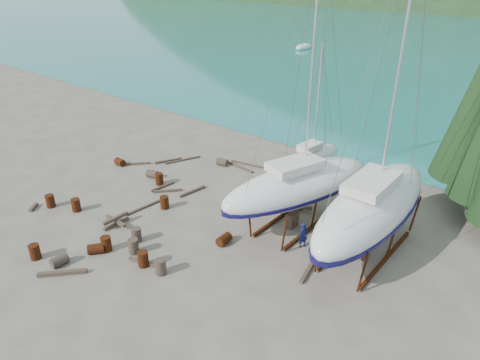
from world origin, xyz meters
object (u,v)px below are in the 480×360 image
Objects in this scene: worker at (303,235)px; small_sailboat_shore at (311,158)px; large_sailboat_far at (373,205)px; large_sailboat_near at (299,184)px.

small_sailboat_shore is at bearing 56.60° from worker.
large_sailboat_far is at bearing -33.11° from small_sailboat_shore.
small_sailboat_shore is (-2.78, 6.20, -1.09)m from large_sailboat_near.
large_sailboat_near is 10.95× the size of worker.
worker is (1.68, -1.91, -1.96)m from large_sailboat_near.
small_sailboat_shore is 9.30m from worker.
worker is at bearing -54.29° from small_sailboat_shore.
large_sailboat_far is at bearing -31.12° from worker.
worker is at bearing -30.61° from large_sailboat_near.
large_sailboat_far reaches higher than large_sailboat_near.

